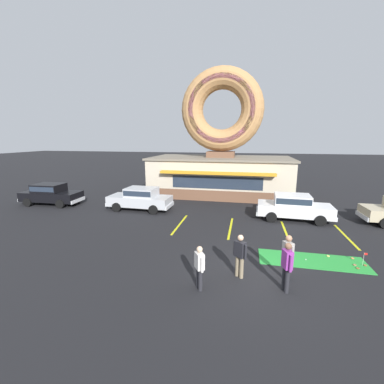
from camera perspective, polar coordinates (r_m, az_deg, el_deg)
The scene contains 22 objects.
ground_plane at distance 10.40m, azimuth 14.31°, elevation -17.47°, with size 160.00×160.00×0.00m, color black.
donut_shop_building at distance 23.18m, azimuth 6.42°, elevation 8.64°, with size 12.30×6.75×10.96m.
putting_mat at distance 12.19m, azimuth 25.05°, elevation -13.64°, with size 4.28×1.47×0.03m, color green.
mini_donut_near_left at distance 12.55m, azimuth 32.44°, elevation -13.51°, with size 0.13×0.13×0.04m, color #A5724C.
mini_donut_near_right at distance 12.84m, azimuth 28.01°, elevation -12.45°, with size 0.13×0.13×0.04m, color #E5C666.
mini_donut_mid_left at distance 12.32m, azimuth 32.93°, elevation -14.04°, with size 0.13×0.13×0.04m, color brown.
mini_donut_mid_centre at distance 13.13m, azimuth 32.09°, elevation -12.37°, with size 0.13×0.13×0.04m, color #D17F47.
mini_donut_mid_right at distance 12.73m, azimuth 34.10°, elevation -13.34°, with size 0.13×0.13×0.04m, color brown.
golf_ball at distance 12.10m, azimuth 23.96°, elevation -13.55°, with size 0.04×0.04×0.04m, color white.
putting_flag_pin at distance 12.57m, azimuth 34.03°, elevation -11.71°, with size 0.13×0.01×0.55m.
car_white at distance 17.22m, azimuth 21.61°, elevation -2.94°, with size 4.63×2.13×1.60m.
car_silver at distance 18.59m, azimuth -11.38°, elevation -1.27°, with size 4.60×2.07×1.60m.
car_black at distance 22.50m, azimuth -28.91°, elevation -0.25°, with size 4.62×2.10×1.60m.
pedestrian_blue_sweater_man at distance 9.75m, azimuth 10.59°, elevation -13.38°, with size 0.49×0.42×1.64m.
pedestrian_hooded_kid at distance 10.00m, azimuth 20.46°, elevation -13.06°, with size 0.39×0.54×1.70m.
pedestrian_leather_jacket_man at distance 8.93m, azimuth 1.66°, elevation -16.09°, with size 0.40×0.53×1.55m.
pedestrian_clipboard_woman at distance 9.32m, azimuth 20.33°, elevation -14.91°, with size 0.35×0.57×1.71m.
trash_bin at distance 20.52m, azimuth 21.53°, elevation -1.71°, with size 0.57×0.57×0.97m.
parking_stripe_far_left at distance 15.42m, azimuth -2.73°, elevation -7.16°, with size 0.12×3.60×0.01m, color yellow.
parking_stripe_left at distance 14.98m, azimuth 8.54°, elevation -7.87°, with size 0.12×3.60×0.01m, color yellow.
parking_stripe_mid_left at distance 15.12m, azimuth 20.07°, elevation -8.29°, with size 0.12×3.60×0.01m, color yellow.
parking_stripe_centre at distance 15.85m, azimuth 30.98°, elevation -8.39°, with size 0.12×3.60×0.01m, color yellow.
Camera 1 is at (-0.56, -9.08, 5.05)m, focal length 24.00 mm.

